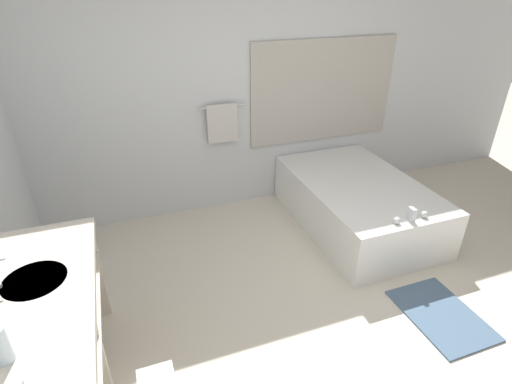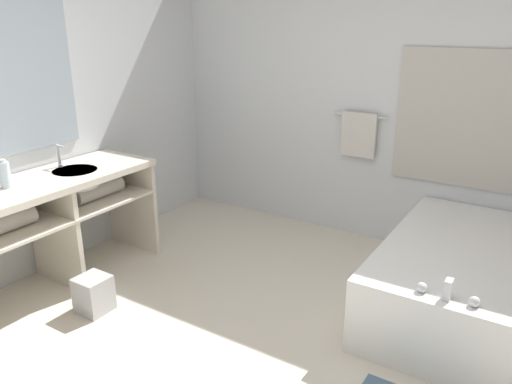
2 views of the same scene
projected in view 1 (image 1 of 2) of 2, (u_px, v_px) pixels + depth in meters
name	position (u px, v px, depth m)	size (l,w,h in m)	color
ground_plane	(349.00, 340.00, 2.88)	(16.00, 16.00, 0.00)	beige
wall_back_with_blinds	(250.00, 83.00, 4.09)	(7.40, 0.13, 2.70)	silver
vanity_counter	(42.00, 340.00, 2.09)	(0.62, 1.63, 0.86)	beige
bathtub	(357.00, 201.00, 4.10)	(1.09, 1.74, 0.62)	white
water_bottle_1	(0.00, 345.00, 1.67)	(0.08, 0.08, 0.20)	silver
bath_mat	(441.00, 315.00, 3.08)	(0.51, 0.72, 0.02)	slate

